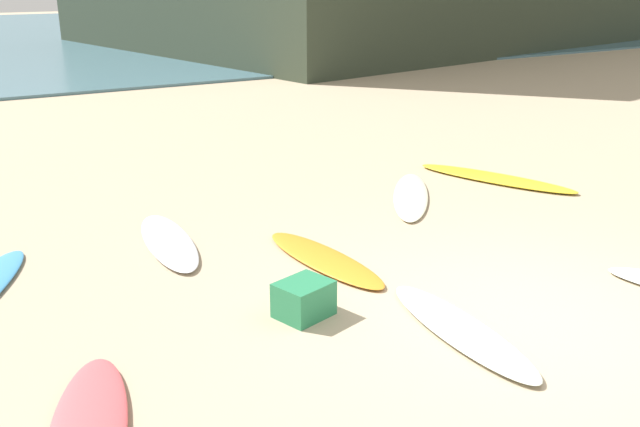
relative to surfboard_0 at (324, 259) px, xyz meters
The scene contains 7 objects.
ground_plane 2.32m from the surfboard_0, 67.50° to the right, with size 120.00×120.00×0.00m, color tan.
surfboard_0 is the anchor object (origin of this frame).
surfboard_2 2.04m from the surfboard_0, 85.02° to the right, with size 0.49×2.00×0.08m, color silver.
surfboard_4 1.89m from the surfboard_0, 133.03° to the left, with size 0.53×2.01×0.08m, color white.
surfboard_6 4.17m from the surfboard_0, 19.15° to the left, with size 0.53×2.56×0.08m, color yellow.
surfboard_7 2.65m from the surfboard_0, 30.68° to the left, with size 0.49×2.30×0.06m, color beige.
beach_cooler 1.32m from the surfboard_0, 129.61° to the right, with size 0.48×0.40×0.34m, color #287F51.
Camera 1 is at (-4.65, -3.99, 3.02)m, focal length 39.47 mm.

